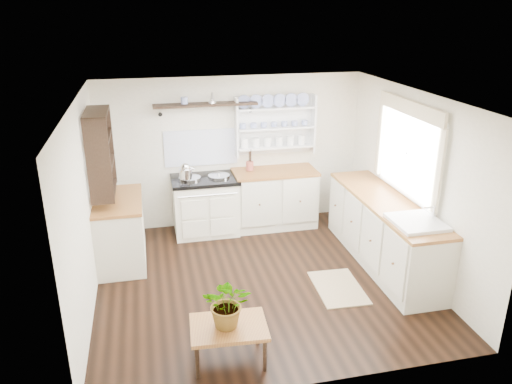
{
  "coord_description": "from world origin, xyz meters",
  "views": [
    {
      "loc": [
        -1.26,
        -5.36,
        3.27
      ],
      "look_at": [
        0.0,
        0.25,
        1.1
      ],
      "focal_mm": 35.0,
      "sensor_mm": 36.0,
      "label": 1
    }
  ],
  "objects": [
    {
      "name": "wall_right",
      "position": [
        2.0,
        0.0,
        1.15
      ],
      "size": [
        0.02,
        3.8,
        2.3
      ],
      "primitive_type": "cube",
      "color": "beige",
      "rests_on": "ground"
    },
    {
      "name": "potted_plant",
      "position": [
        -0.64,
        -1.4,
        0.65
      ],
      "size": [
        0.54,
        0.49,
        0.5
      ],
      "primitive_type": "imported",
      "rotation": [
        0.0,
        0.0,
        -0.26
      ],
      "color": "#3F7233",
      "rests_on": "center_table"
    },
    {
      "name": "floor",
      "position": [
        0.0,
        0.0,
        0.0
      ],
      "size": [
        4.0,
        3.8,
        0.01
      ],
      "primitive_type": "cube",
      "color": "black",
      "rests_on": "ground"
    },
    {
      "name": "left_cabinets",
      "position": [
        -1.7,
        0.9,
        0.46
      ],
      "size": [
        0.62,
        1.13,
        0.9
      ],
      "color": "beige",
      "rests_on": "floor"
    },
    {
      "name": "center_table",
      "position": [
        -0.64,
        -1.4,
        0.35
      ],
      "size": [
        0.76,
        0.57,
        0.4
      ],
      "rotation": [
        0.0,
        0.0,
        -0.07
      ],
      "color": "brown",
      "rests_on": "floor"
    },
    {
      "name": "wall_left",
      "position": [
        -2.0,
        0.0,
        1.15
      ],
      "size": [
        0.02,
        3.8,
        2.3
      ],
      "primitive_type": "cube",
      "color": "beige",
      "rests_on": "ground"
    },
    {
      "name": "left_shelving",
      "position": [
        -1.84,
        0.9,
        1.55
      ],
      "size": [
        0.28,
        0.8,
        1.05
      ],
      "primitive_type": "cube",
      "color": "black",
      "rests_on": "wall_left"
    },
    {
      "name": "plate_rack",
      "position": [
        0.65,
        1.86,
        1.56
      ],
      "size": [
        1.2,
        0.22,
        0.9
      ],
      "color": "white",
      "rests_on": "wall_back"
    },
    {
      "name": "floor_rug",
      "position": [
        0.89,
        -0.4,
        0.01
      ],
      "size": [
        0.59,
        0.87,
        0.02
      ],
      "primitive_type": "cube",
      "rotation": [
        0.0,
        0.0,
        -0.04
      ],
      "color": "#796346",
      "rests_on": "floor"
    },
    {
      "name": "back_cabinets",
      "position": [
        0.6,
        1.6,
        0.46
      ],
      "size": [
        1.27,
        0.63,
        0.9
      ],
      "color": "beige",
      "rests_on": "floor"
    },
    {
      "name": "utensil_crock",
      "position": [
        0.23,
        1.68,
        0.98
      ],
      "size": [
        0.11,
        0.11,
        0.13
      ],
      "primitive_type": "cylinder",
      "color": "#9C4739",
      "rests_on": "back_cabinets"
    },
    {
      "name": "right_cabinets",
      "position": [
        1.7,
        0.1,
        0.46
      ],
      "size": [
        0.62,
        2.43,
        0.9
      ],
      "color": "beige",
      "rests_on": "floor"
    },
    {
      "name": "wall_back",
      "position": [
        0.0,
        1.9,
        1.15
      ],
      "size": [
        4.0,
        0.02,
        2.3
      ],
      "primitive_type": "cube",
      "color": "beige",
      "rests_on": "ground"
    },
    {
      "name": "aga_cooker",
      "position": [
        -0.48,
        1.57,
        0.45
      ],
      "size": [
        0.98,
        0.68,
        0.9
      ],
      "color": "white",
      "rests_on": "floor"
    },
    {
      "name": "window",
      "position": [
        1.95,
        0.15,
        1.56
      ],
      "size": [
        0.08,
        1.55,
        1.22
      ],
      "color": "white",
      "rests_on": "wall_right"
    },
    {
      "name": "belfast_sink",
      "position": [
        1.7,
        -0.65,
        0.8
      ],
      "size": [
        0.55,
        0.6,
        0.45
      ],
      "color": "white",
      "rests_on": "right_cabinets"
    },
    {
      "name": "high_shelf",
      "position": [
        -0.4,
        1.78,
        1.91
      ],
      "size": [
        1.5,
        0.29,
        0.16
      ],
      "color": "black",
      "rests_on": "wall_back"
    },
    {
      "name": "ceiling",
      "position": [
        0.0,
        0.0,
        2.3
      ],
      "size": [
        4.0,
        3.8,
        0.01
      ],
      "primitive_type": "cube",
      "color": "white",
      "rests_on": "wall_back"
    },
    {
      "name": "kettle",
      "position": [
        -0.76,
        1.45,
        1.04
      ],
      "size": [
        0.18,
        0.18,
        0.22
      ],
      "primitive_type": null,
      "color": "silver",
      "rests_on": "aga_cooker"
    }
  ]
}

